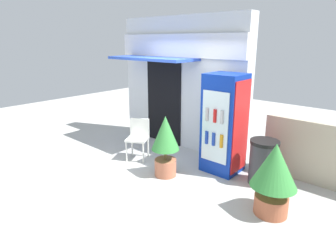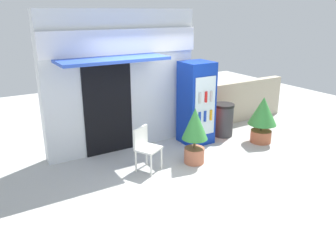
{
  "view_description": "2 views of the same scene",
  "coord_description": "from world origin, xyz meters",
  "px_view_note": "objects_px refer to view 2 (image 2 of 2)",
  "views": [
    {
      "loc": [
        3.62,
        -3.55,
        2.47
      ],
      "look_at": [
        -0.08,
        0.69,
        0.99
      ],
      "focal_mm": 30.44,
      "sensor_mm": 36.0,
      "label": 1
    },
    {
      "loc": [
        -3.29,
        -4.83,
        2.97
      ],
      "look_at": [
        -0.0,
        0.6,
        0.95
      ],
      "focal_mm": 35.18,
      "sensor_mm": 36.0,
      "label": 2
    }
  ],
  "objects_px": {
    "drink_cooler": "(197,103)",
    "potted_plant_curbside": "(263,116)",
    "plastic_chair": "(145,145)",
    "potted_plant_near_shop": "(195,131)",
    "trash_bin": "(223,120)"
  },
  "relations": [
    {
      "from": "drink_cooler",
      "to": "trash_bin",
      "type": "bearing_deg",
      "value": -1.14
    },
    {
      "from": "potted_plant_near_shop",
      "to": "trash_bin",
      "type": "relative_size",
      "value": 1.43
    },
    {
      "from": "plastic_chair",
      "to": "potted_plant_curbside",
      "type": "xyz_separation_m",
      "value": [
        2.98,
        -0.15,
        0.14
      ]
    },
    {
      "from": "plastic_chair",
      "to": "potted_plant_near_shop",
      "type": "bearing_deg",
      "value": -13.62
    },
    {
      "from": "drink_cooler",
      "to": "potted_plant_curbside",
      "type": "xyz_separation_m",
      "value": [
        1.3,
        -0.82,
        -0.3
      ]
    },
    {
      "from": "trash_bin",
      "to": "potted_plant_curbside",
      "type": "bearing_deg",
      "value": -58.93
    },
    {
      "from": "potted_plant_near_shop",
      "to": "trash_bin",
      "type": "xyz_separation_m",
      "value": [
        1.51,
        0.89,
        -0.27
      ]
    },
    {
      "from": "drink_cooler",
      "to": "potted_plant_curbside",
      "type": "distance_m",
      "value": 1.56
    },
    {
      "from": "potted_plant_near_shop",
      "to": "drink_cooler",
      "type": "bearing_deg",
      "value": 52.58
    },
    {
      "from": "trash_bin",
      "to": "drink_cooler",
      "type": "bearing_deg",
      "value": 178.86
    },
    {
      "from": "drink_cooler",
      "to": "plastic_chair",
      "type": "bearing_deg",
      "value": -158.43
    },
    {
      "from": "plastic_chair",
      "to": "trash_bin",
      "type": "xyz_separation_m",
      "value": [
        2.5,
        0.65,
        -0.1
      ]
    },
    {
      "from": "potted_plant_curbside",
      "to": "trash_bin",
      "type": "distance_m",
      "value": 0.96
    },
    {
      "from": "potted_plant_curbside",
      "to": "trash_bin",
      "type": "xyz_separation_m",
      "value": [
        -0.48,
        0.8,
        -0.24
      ]
    },
    {
      "from": "drink_cooler",
      "to": "potted_plant_curbside",
      "type": "relative_size",
      "value": 1.73
    }
  ]
}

